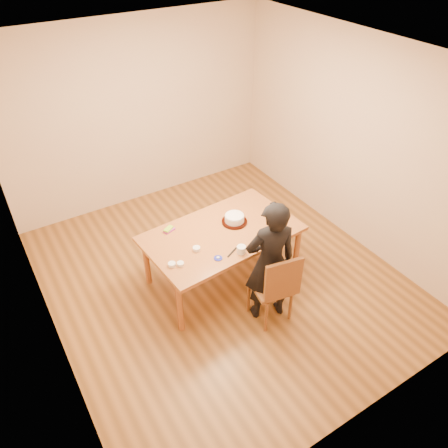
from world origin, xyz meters
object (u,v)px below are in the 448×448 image
cake (234,218)px  person (270,263)px  dining_chair (271,286)px  cake_plate (234,222)px  dining_table (222,233)px

cake → person: person is taller
dining_chair → cake_plate: 0.91m
dining_chair → cake: 0.93m
dining_table → cake: 0.25m
dining_table → dining_chair: size_ratio=4.47×
cake_plate → person: person is taller
cake → person: 0.81m
cake → person: bearing=-95.4°
dining_chair → person: (0.00, 0.04, 0.31)m
dining_chair → person: person is taller
cake_plate → person: (-0.08, -0.81, 0.00)m
cake_plate → cake: 0.05m
dining_table → cake: bearing=14.7°
cake_plate → cake: (0.00, 0.00, 0.05)m
cake_plate → dining_chair: bearing=-95.1°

